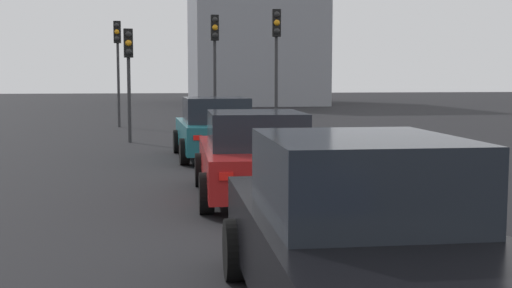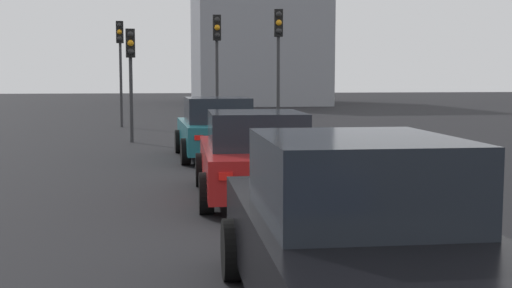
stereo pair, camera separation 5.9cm
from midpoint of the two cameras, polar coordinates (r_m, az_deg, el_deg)
car_teal_lead at (r=17.06m, az=-3.64°, el=1.29°), size 4.18×2.09×1.57m
car_red_second at (r=11.37m, az=-0.27°, el=-1.07°), size 4.26×2.09×1.50m
car_black_third at (r=5.64m, az=8.13°, el=-7.77°), size 4.23×2.00×1.61m
traffic_light_near_left at (r=23.87m, az=-3.64°, el=8.15°), size 0.32×0.28×4.28m
traffic_light_near_right at (r=21.40m, az=-10.99°, el=7.06°), size 0.33×0.30×3.60m
traffic_light_far_left at (r=22.25m, az=1.70°, el=8.40°), size 0.32×0.30×4.32m
traffic_light_far_right at (r=28.13m, az=-11.89°, el=7.81°), size 0.32×0.29×4.38m
building_facade_left at (r=53.32m, az=-0.43°, el=8.70°), size 14.14×9.48×9.59m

